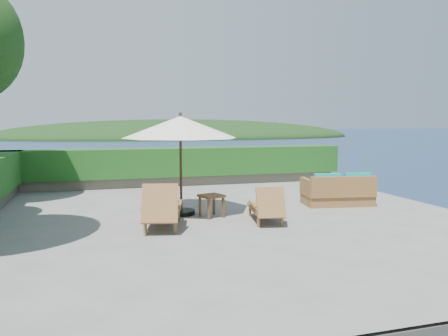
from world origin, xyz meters
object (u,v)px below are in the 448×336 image
object	(u,v)px
lounge_right	(266,207)
side_table	(211,199)
patio_umbrella	(180,128)
lounge_left	(162,208)
wicker_loveseat	(338,192)

from	to	relation	value
lounge_right	side_table	world-z (taller)	lounge_right
patio_umbrella	lounge_left	size ratio (longest dim) A/B	1.55
lounge_left	lounge_right	size ratio (longest dim) A/B	1.20
patio_umbrella	side_table	bearing A→B (deg)	-39.02
wicker_loveseat	lounge_left	bearing A→B (deg)	-157.36
lounge_right	side_table	xyz separation A→B (m)	(-1.06, 0.87, 0.09)
patio_umbrella	lounge_right	world-z (taller)	patio_umbrella
lounge_left	wicker_loveseat	world-z (taller)	lounge_left
lounge_right	side_table	bearing A→B (deg)	151.13
lounge_left	lounge_right	xyz separation A→B (m)	(2.35, -0.13, -0.07)
lounge_right	side_table	distance (m)	1.37
patio_umbrella	wicker_loveseat	xyz separation A→B (m)	(4.37, -0.01, -1.77)
side_table	wicker_loveseat	size ratio (longest dim) A/B	0.33
lounge_right	wicker_loveseat	xyz separation A→B (m)	(2.67, 1.38, -0.01)
side_table	wicker_loveseat	bearing A→B (deg)	7.78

